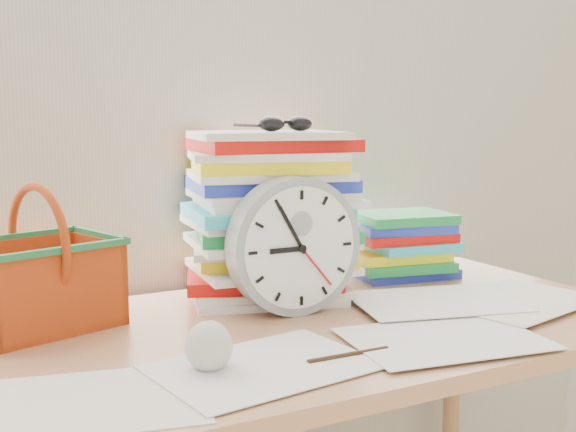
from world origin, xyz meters
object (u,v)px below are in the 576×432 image
paper_stack (270,214)px  basket (39,258)px  clock (294,246)px  book_stack (402,245)px  desk (294,363)px

paper_stack → basket: (-0.48, -0.02, -0.05)m
clock → basket: bearing=163.7°
paper_stack → book_stack: 0.38m
clock → basket: 0.47m
desk → book_stack: 0.50m
basket → paper_stack: bearing=-14.8°
paper_stack → book_stack: (0.36, 0.02, -0.10)m
clock → book_stack: 0.42m
book_stack → clock: bearing=-156.5°
desk → paper_stack: 0.34m
book_stack → basket: basket is taller
clock → basket: size_ratio=1.04×
paper_stack → desk: bearing=-105.2°
book_stack → basket: (-0.84, -0.03, 0.05)m
desk → book_stack: book_stack is taller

